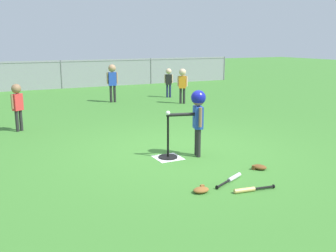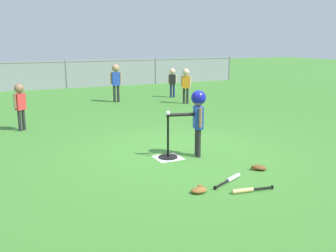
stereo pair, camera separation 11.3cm
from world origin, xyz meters
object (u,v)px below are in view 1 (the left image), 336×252
(batter_child, at_px, (198,110))
(fielder_deep_right, at_px, (17,101))
(spare_bat_wood, at_px, (249,190))
(glove_near_bats, at_px, (259,167))
(fielder_near_right, at_px, (182,81))
(fielder_deep_left, at_px, (112,78))
(fielder_near_left, at_px, (169,79))
(spare_bat_silver, at_px, (232,179))
(baseball_on_tee, at_px, (168,113))
(batting_tee, at_px, (168,151))
(glove_by_plate, at_px, (201,190))

(batter_child, xyz_separation_m, fielder_deep_right, (-2.52, 3.33, -0.14))
(spare_bat_wood, bearing_deg, glove_near_bats, 42.46)
(fielder_near_right, distance_m, fielder_deep_left, 2.23)
(fielder_deep_left, bearing_deg, fielder_near_left, 4.60)
(spare_bat_wood, bearing_deg, fielder_near_right, 68.35)
(fielder_deep_left, height_order, spare_bat_silver, fielder_deep_left)
(batter_child, xyz_separation_m, spare_bat_silver, (-0.17, -1.24, -0.78))
(fielder_deep_right, bearing_deg, baseball_on_tee, -57.63)
(batting_tee, xyz_separation_m, fielder_near_right, (2.94, 4.90, 0.58))
(fielder_deep_right, relative_size, fielder_near_left, 1.03)
(glove_near_bats, bearing_deg, fielder_deep_left, 89.29)
(fielder_deep_right, xyz_separation_m, spare_bat_wood, (2.31, -5.00, -0.63))
(batter_child, bearing_deg, fielder_deep_left, 84.59)
(batting_tee, bearing_deg, glove_by_plate, -100.53)
(fielder_deep_right, bearing_deg, fielder_near_left, 30.78)
(batting_tee, distance_m, fielder_near_left, 7.06)
(fielder_deep_right, xyz_separation_m, fielder_deep_left, (3.11, 2.92, 0.11))
(glove_by_plate, distance_m, glove_near_bats, 1.34)
(spare_bat_wood, relative_size, glove_near_bats, 2.20)
(batter_child, height_order, spare_bat_wood, batter_child)
(fielder_near_left, relative_size, glove_near_bats, 3.70)
(fielder_deep_left, distance_m, glove_near_bats, 7.32)
(fielder_near_right, bearing_deg, spare_bat_wood, -111.65)
(fielder_deep_left, distance_m, fielder_near_left, 2.09)
(fielder_deep_left, xyz_separation_m, fielder_near_left, (2.08, 0.17, -0.13))
(fielder_deep_right, height_order, glove_near_bats, fielder_deep_right)
(fielder_near_right, distance_m, fielder_near_left, 1.41)
(glove_by_plate, bearing_deg, batting_tee, 79.47)
(spare_bat_silver, bearing_deg, baseball_on_tee, 103.32)
(batter_child, bearing_deg, fielder_near_left, 67.42)
(spare_bat_wood, bearing_deg, fielder_near_left, 70.43)
(fielder_deep_right, xyz_separation_m, fielder_near_right, (4.97, 1.70, 0.04))
(fielder_near_left, height_order, spare_bat_silver, fielder_near_left)
(fielder_deep_left, xyz_separation_m, spare_bat_wood, (-0.80, -7.93, -0.74))
(fielder_near_left, bearing_deg, glove_near_bats, -106.23)
(baseball_on_tee, bearing_deg, fielder_deep_right, 122.37)
(fielder_deep_left, bearing_deg, fielder_near_right, -33.26)
(fielder_near_left, bearing_deg, fielder_deep_right, -149.22)
(fielder_near_right, xyz_separation_m, glove_near_bats, (-1.95, -6.06, -0.67))
(fielder_near_left, height_order, glove_near_bats, fielder_near_left)
(batting_tee, bearing_deg, fielder_near_right, 59.01)
(batting_tee, height_order, fielder_near_left, fielder_near_left)
(fielder_deep_right, distance_m, fielder_near_left, 6.04)
(batter_child, xyz_separation_m, fielder_near_right, (2.45, 5.03, -0.11))
(batting_tee, xyz_separation_m, fielder_near_left, (3.16, 6.29, 0.52))
(baseball_on_tee, xyz_separation_m, fielder_near_right, (2.94, 4.90, -0.07))
(spare_bat_silver, height_order, glove_near_bats, glove_near_bats)
(fielder_near_left, bearing_deg, baseball_on_tee, -116.67)
(batter_child, distance_m, fielder_deep_left, 6.28)
(fielder_deep_left, bearing_deg, spare_bat_silver, -95.77)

